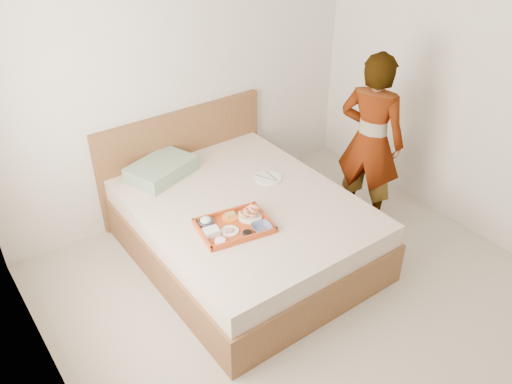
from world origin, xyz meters
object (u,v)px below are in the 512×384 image
object	(u,v)px
bed	(244,228)
person	(371,141)
dinner_plate	(268,178)
tray	(234,226)

from	to	relation	value
bed	person	size ratio (longest dim) A/B	1.28
bed	dinner_plate	size ratio (longest dim) A/B	8.54
bed	person	world-z (taller)	person
person	dinner_plate	bearing A→B (deg)	42.95
dinner_plate	person	distance (m)	0.93
person	tray	bearing A→B (deg)	68.86
bed	tray	size ratio (longest dim) A/B	3.83
bed	tray	xyz separation A→B (m)	(-0.26, -0.25, 0.29)
tray	bed	bearing A→B (deg)	54.30
tray	dinner_plate	bearing A→B (deg)	43.34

